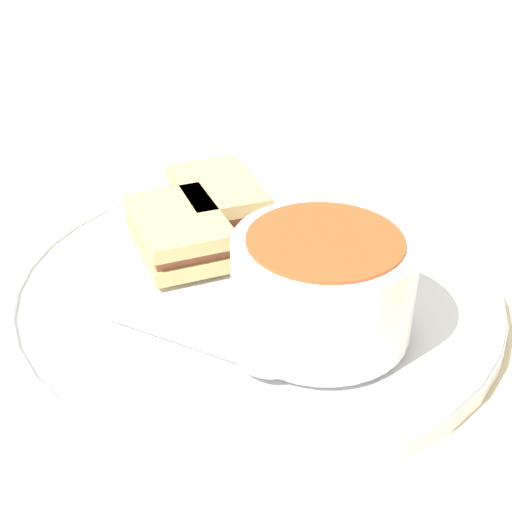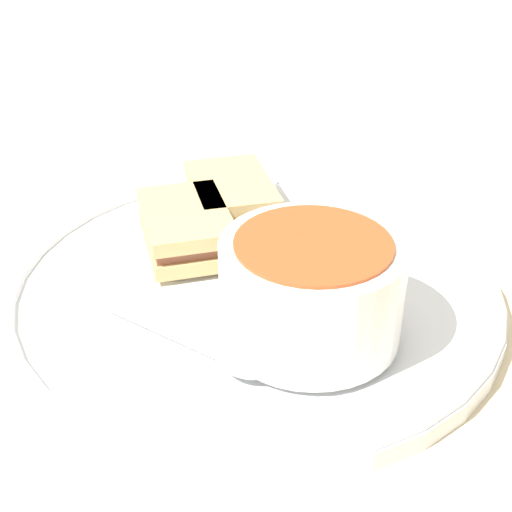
{
  "view_description": "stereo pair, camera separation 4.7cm",
  "coord_description": "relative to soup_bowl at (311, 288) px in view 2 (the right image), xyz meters",
  "views": [
    {
      "loc": [
        0.19,
        -0.35,
        0.28
      ],
      "look_at": [
        0.0,
        0.0,
        0.03
      ],
      "focal_mm": 50.0,
      "sensor_mm": 36.0,
      "label": 1
    },
    {
      "loc": [
        0.23,
        -0.33,
        0.28
      ],
      "look_at": [
        0.0,
        0.0,
        0.03
      ],
      "focal_mm": 50.0,
      "sensor_mm": 36.0,
      "label": 2
    }
  ],
  "objects": [
    {
      "name": "ground_plane",
      "position": [
        -0.06,
        0.03,
        -0.05
      ],
      "size": [
        2.4,
        2.4,
        0.0
      ],
      "primitive_type": "plane",
      "color": "beige"
    },
    {
      "name": "plate",
      "position": [
        -0.06,
        0.03,
        -0.04
      ],
      "size": [
        0.33,
        0.33,
        0.02
      ],
      "color": "white",
      "rests_on": "ground_plane"
    },
    {
      "name": "soup_bowl",
      "position": [
        0.0,
        0.0,
        0.0
      ],
      "size": [
        0.11,
        0.11,
        0.06
      ],
      "color": "white",
      "rests_on": "plate"
    },
    {
      "name": "spoon",
      "position": [
        -0.02,
        -0.05,
        -0.03
      ],
      "size": [
        0.13,
        0.02,
        0.01
      ],
      "rotation": [
        0.0,
        0.0,
        6.3
      ],
      "color": "silver",
      "rests_on": "plate"
    },
    {
      "name": "sandwich_half_near",
      "position": [
        -0.13,
        0.09,
        -0.02
      ],
      "size": [
        0.1,
        0.1,
        0.03
      ],
      "rotation": [
        0.0,
        0.0,
        2.43
      ],
      "color": "tan",
      "rests_on": "plate"
    },
    {
      "name": "sandwich_half_far",
      "position": [
        -0.13,
        0.04,
        -0.02
      ],
      "size": [
        0.1,
        0.1,
        0.03
      ],
      "rotation": [
        0.0,
        0.0,
        2.45
      ],
      "color": "tan",
      "rests_on": "plate"
    }
  ]
}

